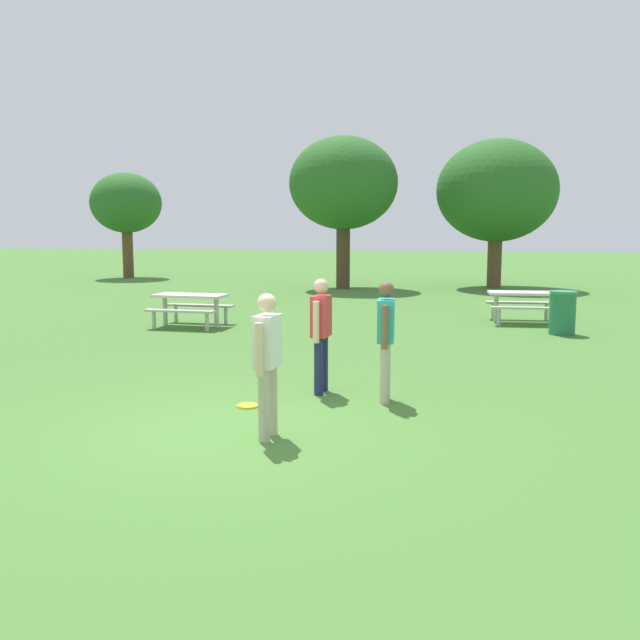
# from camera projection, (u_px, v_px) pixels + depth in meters

# --- Properties ---
(ground_plane) EXTENTS (120.00, 120.00, 0.00)m
(ground_plane) POSITION_uv_depth(u_px,v_px,m) (230.00, 431.00, 8.06)
(ground_plane) COLOR #447530
(person_thrower) EXTENTS (0.25, 0.61, 1.64)m
(person_thrower) POSITION_uv_depth(u_px,v_px,m) (267.00, 356.00, 7.65)
(person_thrower) COLOR #B7AD93
(person_thrower) RESTS_ON ground
(person_catcher) EXTENTS (0.25, 0.61, 1.64)m
(person_catcher) POSITION_uv_depth(u_px,v_px,m) (321.00, 328.00, 9.77)
(person_catcher) COLOR #1E234C
(person_catcher) RESTS_ON ground
(person_bystander) EXTENTS (0.24, 0.61, 1.64)m
(person_bystander) POSITION_uv_depth(u_px,v_px,m) (386.00, 333.00, 9.29)
(person_bystander) COLOR #B7AD93
(person_bystander) RESTS_ON ground
(frisbee) EXTENTS (0.29, 0.29, 0.03)m
(frisbee) POSITION_uv_depth(u_px,v_px,m) (248.00, 406.00, 9.13)
(frisbee) COLOR yellow
(frisbee) RESTS_ON ground
(picnic_table_near) EXTENTS (1.77, 1.51, 0.77)m
(picnic_table_near) POSITION_uv_depth(u_px,v_px,m) (190.00, 303.00, 16.39)
(picnic_table_near) COLOR beige
(picnic_table_near) RESTS_ON ground
(picnic_table_far) EXTENTS (1.79, 1.52, 0.77)m
(picnic_table_far) POSITION_uv_depth(u_px,v_px,m) (524.00, 300.00, 17.00)
(picnic_table_far) COLOR beige
(picnic_table_far) RESTS_ON ground
(trash_can_beside_table) EXTENTS (0.59, 0.59, 0.96)m
(trash_can_beside_table) POSITION_uv_depth(u_px,v_px,m) (562.00, 313.00, 15.20)
(trash_can_beside_table) COLOR #237047
(trash_can_beside_table) RESTS_ON ground
(tree_tall_left) EXTENTS (3.23, 3.23, 4.82)m
(tree_tall_left) POSITION_uv_depth(u_px,v_px,m) (126.00, 204.00, 31.68)
(tree_tall_left) COLOR brown
(tree_tall_left) RESTS_ON ground
(tree_broad_center) EXTENTS (4.12, 4.12, 5.75)m
(tree_broad_center) POSITION_uv_depth(u_px,v_px,m) (343.00, 184.00, 26.06)
(tree_broad_center) COLOR #4C3823
(tree_broad_center) RESTS_ON ground
(tree_far_right) EXTENTS (4.59, 4.59, 5.68)m
(tree_far_right) POSITION_uv_depth(u_px,v_px,m) (497.00, 191.00, 26.40)
(tree_far_right) COLOR brown
(tree_far_right) RESTS_ON ground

